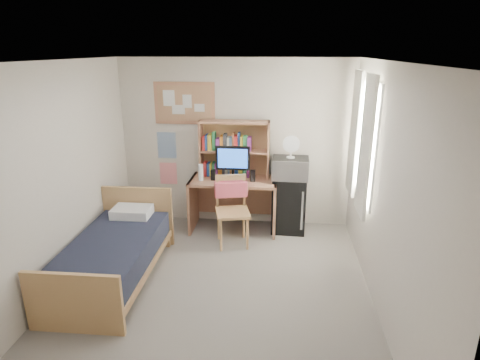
# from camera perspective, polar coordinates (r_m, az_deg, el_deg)

# --- Properties ---
(floor) EXTENTS (3.60, 4.20, 0.02)m
(floor) POSITION_cam_1_polar(r_m,az_deg,el_deg) (4.89, -3.55, -15.74)
(floor) COLOR gray
(floor) RESTS_ON ground
(ceiling) EXTENTS (3.60, 4.20, 0.02)m
(ceiling) POSITION_cam_1_polar(r_m,az_deg,el_deg) (4.06, -4.29, 16.50)
(ceiling) COLOR white
(ceiling) RESTS_ON wall_back
(wall_back) EXTENTS (3.60, 0.04, 2.60)m
(wall_back) POSITION_cam_1_polar(r_m,az_deg,el_deg) (6.30, -0.68, 5.19)
(wall_back) COLOR beige
(wall_back) RESTS_ON floor
(wall_front) EXTENTS (3.60, 0.04, 2.60)m
(wall_front) POSITION_cam_1_polar(r_m,az_deg,el_deg) (2.47, -12.45, -17.28)
(wall_front) COLOR beige
(wall_front) RESTS_ON floor
(wall_left) EXTENTS (0.04, 4.20, 2.60)m
(wall_left) POSITION_cam_1_polar(r_m,az_deg,el_deg) (4.93, -25.00, -0.28)
(wall_left) COLOR beige
(wall_left) RESTS_ON floor
(wall_right) EXTENTS (0.04, 4.20, 2.60)m
(wall_right) POSITION_cam_1_polar(r_m,az_deg,el_deg) (4.38, 20.03, -1.83)
(wall_right) COLOR beige
(wall_right) RESTS_ON floor
(window_unit) EXTENTS (0.10, 1.40, 1.70)m
(window_unit) POSITION_cam_1_polar(r_m,az_deg,el_deg) (5.42, 16.97, 5.50)
(window_unit) COLOR white
(window_unit) RESTS_ON wall_right
(curtain_left) EXTENTS (0.04, 0.55, 1.70)m
(curtain_left) POSITION_cam_1_polar(r_m,az_deg,el_deg) (5.03, 17.44, 4.52)
(curtain_left) COLOR white
(curtain_left) RESTS_ON wall_right
(curtain_right) EXTENTS (0.04, 0.55, 1.70)m
(curtain_right) POSITION_cam_1_polar(r_m,az_deg,el_deg) (5.80, 15.97, 6.39)
(curtain_right) COLOR white
(curtain_right) RESTS_ON wall_right
(bulletin_board) EXTENTS (0.94, 0.03, 0.64)m
(bulletin_board) POSITION_cam_1_polar(r_m,az_deg,el_deg) (6.31, -7.90, 10.77)
(bulletin_board) COLOR tan
(bulletin_board) RESTS_ON wall_back
(poster_wave) EXTENTS (0.30, 0.01, 0.42)m
(poster_wave) POSITION_cam_1_polar(r_m,az_deg,el_deg) (6.52, -10.38, 4.89)
(poster_wave) COLOR #245593
(poster_wave) RESTS_ON wall_back
(poster_japan) EXTENTS (0.28, 0.01, 0.36)m
(poster_japan) POSITION_cam_1_polar(r_m,az_deg,el_deg) (6.64, -10.15, 0.94)
(poster_japan) COLOR red
(poster_japan) RESTS_ON wall_back
(desk) EXTENTS (1.32, 0.66, 0.82)m
(desk) POSITION_cam_1_polar(r_m,az_deg,el_deg) (6.23, -0.93, -3.51)
(desk) COLOR #B57B58
(desk) RESTS_ON floor
(desk_chair) EXTENTS (0.61, 0.61, 1.01)m
(desk_chair) POSITION_cam_1_polar(r_m,az_deg,el_deg) (5.72, -1.06, -4.56)
(desk_chair) COLOR tan
(desk_chair) RESTS_ON floor
(mini_fridge) EXTENTS (0.52, 0.52, 0.86)m
(mini_fridge) POSITION_cam_1_polar(r_m,az_deg,el_deg) (6.26, 6.95, -3.37)
(mini_fridge) COLOR black
(mini_fridge) RESTS_ON floor
(bed) EXTENTS (0.99, 1.93, 0.53)m
(bed) POSITION_cam_1_polar(r_m,az_deg,el_deg) (5.21, -17.61, -10.82)
(bed) COLOR black
(bed) RESTS_ON floor
(hutch) EXTENTS (1.06, 0.27, 0.87)m
(hutch) POSITION_cam_1_polar(r_m,az_deg,el_deg) (6.11, -0.80, 4.40)
(hutch) COLOR #B57B58
(hutch) RESTS_ON desk
(monitor) EXTENTS (0.50, 0.04, 0.54)m
(monitor) POSITION_cam_1_polar(r_m,az_deg,el_deg) (5.95, -1.03, 2.37)
(monitor) COLOR black
(monitor) RESTS_ON desk
(keyboard) EXTENTS (0.41, 0.13, 0.02)m
(keyboard) POSITION_cam_1_polar(r_m,az_deg,el_deg) (5.90, -1.18, -0.41)
(keyboard) COLOR black
(keyboard) RESTS_ON desk
(speaker_left) EXTENTS (0.07, 0.07, 0.16)m
(speaker_left) POSITION_cam_1_polar(r_m,az_deg,el_deg) (6.05, -3.84, 0.72)
(speaker_left) COLOR black
(speaker_left) RESTS_ON desk
(speaker_right) EXTENTS (0.07, 0.07, 0.17)m
(speaker_right) POSITION_cam_1_polar(r_m,az_deg,el_deg) (5.98, 1.84, 0.60)
(speaker_right) COLOR black
(speaker_right) RESTS_ON desk
(water_bottle) EXTENTS (0.07, 0.07, 0.25)m
(water_bottle) POSITION_cam_1_polar(r_m,az_deg,el_deg) (6.03, -5.60, 1.08)
(water_bottle) COLOR white
(water_bottle) RESTS_ON desk
(hoodie) EXTENTS (0.49, 0.25, 0.22)m
(hoodie) POSITION_cam_1_polar(r_m,az_deg,el_deg) (5.80, -1.31, -1.27)
(hoodie) COLOR #E15567
(hoodie) RESTS_ON desk_chair
(microwave) EXTENTS (0.55, 0.43, 0.31)m
(microwave) POSITION_cam_1_polar(r_m,az_deg,el_deg) (6.05, 7.15, 1.73)
(microwave) COLOR silver
(microwave) RESTS_ON mini_fridge
(desk_fan) EXTENTS (0.25, 0.25, 0.31)m
(desk_fan) POSITION_cam_1_polar(r_m,az_deg,el_deg) (5.97, 7.27, 4.57)
(desk_fan) COLOR white
(desk_fan) RESTS_ON microwave
(pillow) EXTENTS (0.52, 0.37, 0.12)m
(pillow) POSITION_cam_1_polar(r_m,az_deg,el_deg) (5.70, -15.11, -4.38)
(pillow) COLOR white
(pillow) RESTS_ON bed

